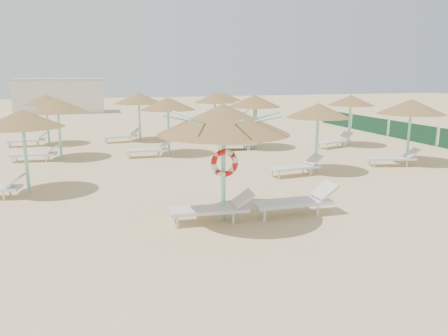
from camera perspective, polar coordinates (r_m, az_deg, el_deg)
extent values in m
plane|color=#D8B684|center=(11.42, 0.44, -6.95)|extent=(120.00, 120.00, 0.00)
cylinder|color=#7FDDC9|center=(11.22, -0.08, -0.58)|extent=(0.11, 0.11, 2.53)
cone|color=olive|center=(11.00, -0.08, 6.43)|extent=(3.37, 3.37, 0.76)
cylinder|color=#7FDDC9|center=(11.03, -0.08, 5.07)|extent=(0.20, 0.20, 0.12)
cylinder|color=#7FDDC9|center=(11.25, 3.72, 6.31)|extent=(1.52, 0.04, 0.38)
cylinder|color=#7FDDC9|center=(11.69, 1.72, 6.56)|extent=(1.11, 1.11, 0.38)
cylinder|color=#7FDDC9|center=(11.74, -1.18, 6.59)|extent=(0.04, 1.52, 0.38)
cylinder|color=#7FDDC9|center=(11.39, -3.54, 6.39)|extent=(1.11, 1.11, 0.38)
cylinder|color=#7FDDC9|center=(10.80, -4.04, 6.06)|extent=(1.52, 0.04, 0.38)
cylinder|color=#7FDDC9|center=(10.33, -2.12, 5.80)|extent=(1.11, 1.11, 0.38)
cylinder|color=#7FDDC9|center=(10.27, 1.17, 5.76)|extent=(0.04, 1.52, 0.38)
cylinder|color=#7FDDC9|center=(10.66, 3.61, 5.98)|extent=(1.11, 1.11, 0.38)
torus|color=red|center=(11.07, 0.07, 0.64)|extent=(0.73, 0.15, 0.73)
cylinder|color=silver|center=(10.94, -6.10, -7.08)|extent=(0.06, 0.06, 0.29)
cylinder|color=silver|center=(11.44, -6.37, -6.21)|extent=(0.06, 0.06, 0.29)
cylinder|color=silver|center=(11.16, 1.23, -6.62)|extent=(0.06, 0.06, 0.29)
cylinder|color=silver|center=(11.64, 0.65, -5.80)|extent=(0.06, 0.06, 0.29)
cube|color=silver|center=(11.23, -1.96, -5.47)|extent=(2.05, 0.83, 0.08)
cube|color=silver|center=(11.34, 2.50, -3.97)|extent=(0.57, 0.68, 0.38)
cylinder|color=silver|center=(11.37, 5.34, -6.25)|extent=(0.07, 0.07, 0.32)
cylinder|color=silver|center=(11.87, 4.34, -5.42)|extent=(0.07, 0.07, 0.32)
cylinder|color=silver|center=(12.00, 12.14, -5.48)|extent=(0.07, 0.07, 0.32)
cylinder|color=silver|center=(12.47, 10.91, -4.74)|extent=(0.07, 0.07, 0.32)
cube|color=silver|center=(11.90, 8.91, -4.47)|extent=(2.15, 0.72, 0.09)
cube|color=silver|center=(12.26, 13.01, -2.83)|extent=(0.55, 0.68, 0.41)
cylinder|color=#7FDDC9|center=(15.19, -24.46, 1.28)|extent=(0.11, 0.11, 2.30)
cone|color=olive|center=(15.02, -24.87, 5.90)|extent=(2.51, 2.51, 0.57)
cylinder|color=#7FDDC9|center=(15.05, -24.79, 5.02)|extent=(0.20, 0.20, 0.12)
cylinder|color=silver|center=(14.76, -26.84, -3.27)|extent=(0.06, 0.06, 0.28)
cylinder|color=silver|center=(15.21, -26.14, -2.77)|extent=(0.06, 0.06, 0.28)
cube|color=silver|center=(14.78, -25.57, -1.45)|extent=(0.60, 0.69, 0.36)
cylinder|color=#7FDDC9|center=(20.84, -20.68, 4.31)|extent=(0.11, 0.11, 2.30)
cone|color=olive|center=(20.72, -20.94, 7.70)|extent=(2.59, 2.59, 0.58)
cylinder|color=#7FDDC9|center=(20.74, -20.89, 7.04)|extent=(0.20, 0.20, 0.12)
cylinder|color=silver|center=(20.67, -25.87, 0.96)|extent=(0.06, 0.06, 0.28)
cylinder|color=silver|center=(21.14, -25.52, 1.22)|extent=(0.06, 0.06, 0.28)
cylinder|color=silver|center=(20.34, -22.22, 1.12)|extent=(0.06, 0.06, 0.28)
cylinder|color=silver|center=(20.82, -21.94, 1.38)|extent=(0.06, 0.06, 0.28)
cube|color=silver|center=(20.67, -23.61, 1.68)|extent=(1.96, 0.84, 0.08)
cube|color=silver|center=(20.45, -21.35, 2.44)|extent=(0.55, 0.65, 0.36)
cylinder|color=#7FDDC9|center=(25.24, -22.04, 5.47)|extent=(0.11, 0.11, 2.30)
cone|color=olive|center=(25.15, -22.27, 8.26)|extent=(2.45, 2.45, 0.55)
cylinder|color=#7FDDC9|center=(25.16, -22.23, 7.73)|extent=(0.20, 0.20, 0.12)
cylinder|color=silver|center=(24.97, -26.32, 2.68)|extent=(0.06, 0.06, 0.28)
cylinder|color=silver|center=(25.46, -26.15, 2.86)|extent=(0.06, 0.06, 0.28)
cylinder|color=silver|center=(24.79, -23.24, 2.90)|extent=(0.06, 0.06, 0.28)
cylinder|color=silver|center=(25.28, -23.13, 3.07)|extent=(0.06, 0.06, 0.28)
cube|color=silver|center=(25.07, -24.47, 3.31)|extent=(1.90, 0.63, 0.08)
cube|color=silver|center=(24.95, -22.58, 3.99)|extent=(0.49, 0.60, 0.36)
cylinder|color=#7FDDC9|center=(20.64, -7.25, 4.93)|extent=(0.11, 0.11, 2.30)
cone|color=olive|center=(20.52, -7.34, 8.36)|extent=(2.56, 2.56, 0.58)
cylinder|color=#7FDDC9|center=(20.54, -7.33, 7.70)|extent=(0.20, 0.20, 0.12)
cylinder|color=silver|center=(19.96, -12.28, 1.56)|extent=(0.06, 0.06, 0.28)
cylinder|color=silver|center=(20.45, -12.34, 1.81)|extent=(0.06, 0.06, 0.28)
cylinder|color=silver|center=(20.06, -8.42, 1.76)|extent=(0.06, 0.06, 0.28)
cylinder|color=silver|center=(20.54, -8.58, 2.01)|extent=(0.06, 0.06, 0.28)
cube|color=silver|center=(20.22, -10.07, 2.31)|extent=(1.92, 0.69, 0.08)
cube|color=silver|center=(20.26, -7.70, 3.10)|extent=(0.51, 0.62, 0.36)
cylinder|color=#7FDDC9|center=(25.30, -10.97, 6.15)|extent=(0.11, 0.11, 2.30)
cone|color=olive|center=(25.20, -11.09, 8.96)|extent=(2.71, 2.71, 0.61)
cylinder|color=#7FDDC9|center=(25.21, -11.06, 8.41)|extent=(0.20, 0.20, 0.12)
cylinder|color=silver|center=(24.53, -14.98, 3.39)|extent=(0.06, 0.06, 0.28)
cylinder|color=silver|center=(25.02, -15.21, 3.55)|extent=(0.06, 0.06, 0.28)
cylinder|color=silver|center=(24.82, -11.92, 3.65)|extent=(0.06, 0.06, 0.28)
cylinder|color=silver|center=(25.30, -12.21, 3.79)|extent=(0.06, 0.06, 0.28)
cube|color=silver|center=(24.91, -13.31, 4.03)|extent=(1.97, 0.91, 0.08)
cube|color=silver|center=(25.08, -11.44, 4.72)|extent=(0.57, 0.67, 0.36)
cylinder|color=#7FDDC9|center=(17.18, 12.02, 3.28)|extent=(0.11, 0.11, 2.30)
cone|color=olive|center=(17.03, 12.21, 7.37)|extent=(2.42, 2.42, 0.55)
cylinder|color=#7FDDC9|center=(17.05, 12.17, 6.60)|extent=(0.20, 0.20, 0.12)
cylinder|color=silver|center=(15.90, 7.21, -0.97)|extent=(0.06, 0.06, 0.28)
cylinder|color=silver|center=(16.32, 6.34, -0.60)|extent=(0.06, 0.06, 0.28)
cylinder|color=silver|center=(16.60, 11.25, -0.54)|extent=(0.06, 0.06, 0.28)
cylinder|color=silver|center=(17.01, 10.31, -0.20)|extent=(0.06, 0.06, 0.28)
cube|color=silver|center=(16.47, 9.21, 0.08)|extent=(1.95, 0.82, 0.08)
cube|color=silver|center=(16.89, 11.68, 1.11)|extent=(0.55, 0.65, 0.36)
cylinder|color=#7FDDC9|center=(22.36, 3.93, 5.57)|extent=(0.11, 0.11, 2.30)
cone|color=olive|center=(22.25, 3.97, 8.74)|extent=(2.66, 2.66, 0.60)
cylinder|color=#7FDDC9|center=(22.27, 3.96, 8.12)|extent=(0.20, 0.20, 0.12)
cylinder|color=silver|center=(21.27, -0.23, 2.50)|extent=(0.06, 0.06, 0.28)
cylinder|color=silver|center=(21.74, -0.66, 2.71)|extent=(0.06, 0.06, 0.28)
cylinder|color=silver|center=(21.74, 3.14, 2.69)|extent=(0.06, 0.06, 0.28)
cylinder|color=silver|center=(22.19, 2.65, 2.90)|extent=(0.06, 0.06, 0.28)
cube|color=silver|center=(21.74, 1.55, 3.19)|extent=(1.92, 0.69, 0.08)
cube|color=silver|center=(22.01, 3.63, 3.91)|extent=(0.51, 0.62, 0.36)
cylinder|color=#7FDDC9|center=(27.09, -0.22, 6.77)|extent=(0.11, 0.11, 2.30)
cone|color=olive|center=(27.00, -0.22, 9.37)|extent=(2.33, 2.33, 0.52)
cylinder|color=#7FDDC9|center=(27.01, -0.22, 8.88)|extent=(0.20, 0.20, 0.12)
cylinder|color=silver|center=(26.32, -4.01, 4.36)|extent=(0.06, 0.06, 0.28)
cylinder|color=silver|center=(26.81, -3.95, 4.51)|extent=(0.06, 0.06, 0.28)
cylinder|color=silver|center=(26.27, -1.06, 4.38)|extent=(0.06, 0.06, 0.28)
cylinder|color=silver|center=(26.77, -1.06, 4.53)|extent=(0.06, 0.06, 0.28)
cube|color=silver|center=(26.51, -2.26, 4.83)|extent=(2.00, 1.13, 0.08)
cube|color=silver|center=(26.47, -0.41, 5.36)|extent=(0.63, 0.71, 0.36)
cylinder|color=silver|center=(27.17, 0.69, 4.64)|extent=(0.06, 0.06, 0.28)
cylinder|color=silver|center=(27.58, 0.12, 4.76)|extent=(0.06, 0.06, 0.28)
cylinder|color=silver|center=(27.94, 3.00, 4.84)|extent=(0.06, 0.06, 0.28)
cylinder|color=silver|center=(28.34, 2.41, 4.95)|extent=(0.06, 0.06, 0.28)
cube|color=silver|center=(27.80, 1.78, 5.19)|extent=(2.00, 1.13, 0.08)
cube|color=silver|center=(28.26, 3.21, 5.78)|extent=(0.63, 0.71, 0.36)
cylinder|color=#7FDDC9|center=(20.14, 22.98, 3.87)|extent=(0.11, 0.11, 2.30)
cone|color=olive|center=(20.02, 23.28, 7.39)|extent=(2.76, 2.76, 0.62)
cylinder|color=#7FDDC9|center=(20.04, 23.22, 6.70)|extent=(0.20, 0.20, 0.12)
cylinder|color=silver|center=(18.79, 19.02, 0.50)|extent=(0.06, 0.06, 0.28)
cylinder|color=silver|center=(19.24, 18.49, 0.81)|extent=(0.06, 0.06, 0.28)
cylinder|color=silver|center=(19.31, 22.76, 0.52)|extent=(0.06, 0.06, 0.28)
cylinder|color=silver|center=(19.76, 22.16, 0.82)|extent=(0.06, 0.06, 0.28)
cube|color=silver|center=(19.28, 21.01, 1.19)|extent=(2.00, 1.09, 0.08)
cube|color=silver|center=(19.59, 23.36, 1.88)|extent=(0.62, 0.70, 0.36)
cylinder|color=#7FDDC9|center=(23.97, 16.07, 5.57)|extent=(0.11, 0.11, 2.30)
cone|color=olive|center=(23.87, 16.25, 8.50)|extent=(2.40, 2.40, 0.54)
cylinder|color=#7FDDC9|center=(23.89, 16.21, 7.95)|extent=(0.20, 0.20, 0.12)
cylinder|color=silver|center=(22.44, 13.27, 2.68)|extent=(0.06, 0.06, 0.28)
cylinder|color=silver|center=(22.78, 12.35, 2.87)|extent=(0.06, 0.06, 0.28)
cylinder|color=silver|center=(23.44, 15.52, 2.96)|extent=(0.06, 0.06, 0.28)
cylinder|color=silver|center=(23.76, 14.61, 3.14)|extent=(0.06, 0.06, 0.28)
cube|color=silver|center=(23.17, 14.19, 3.38)|extent=(2.00, 1.15, 0.08)
cube|color=silver|center=(23.77, 15.60, 4.11)|extent=(0.64, 0.72, 0.36)
cylinder|color=#7FDDC9|center=(22.55, 4.21, 5.62)|extent=(0.11, 0.11, 2.30)
cone|color=olive|center=(22.44, 4.26, 8.73)|extent=(2.31, 2.31, 0.52)
cylinder|color=#7FDDC9|center=(22.46, 4.25, 8.15)|extent=(0.20, 0.20, 0.12)
cylinder|color=silver|center=(21.69, -0.23, 2.69)|extent=(0.06, 0.06, 0.28)
cylinder|color=silver|center=(22.18, -0.23, 2.90)|extent=(0.06, 0.06, 0.28)
cylinder|color=silver|center=(21.73, 3.34, 2.69)|extent=(0.06, 0.06, 0.28)
cylinder|color=silver|center=(22.22, 3.26, 2.90)|extent=(0.06, 0.06, 0.28)
cube|color=silver|center=(21.92, 1.87, 3.26)|extent=(2.00, 1.14, 0.08)
cube|color=silver|center=(21.93, 4.09, 3.87)|extent=(0.64, 0.71, 0.36)
cylinder|color=#7FDDC9|center=(25.35, -1.18, 6.39)|extent=(0.11, 0.11, 2.30)
cone|color=olive|center=(25.26, -1.20, 9.17)|extent=(2.43, 2.43, 0.55)
cylinder|color=#7FDDC9|center=(25.27, -1.19, 8.64)|extent=(0.20, 0.20, 0.12)
cylinder|color=silver|center=(24.44, -5.10, 3.73)|extent=(0.06, 0.06, 0.28)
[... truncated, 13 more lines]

